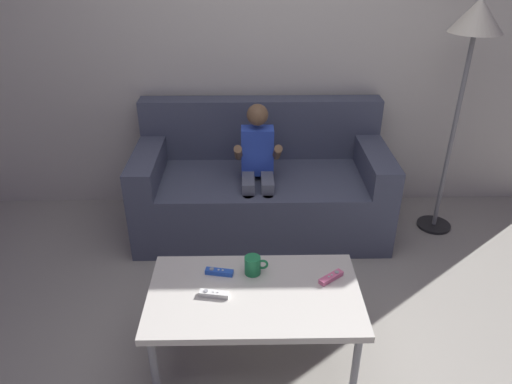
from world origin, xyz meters
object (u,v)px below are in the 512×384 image
Objects in this scene: person_seated_on_couch at (258,167)px; game_remote_pink_far_corner at (331,277)px; floor_lamp at (474,35)px; coffee_table at (254,298)px; game_remote_white_near_edge at (214,294)px; coffee_mug at (253,265)px; couch at (261,187)px; game_remote_blue_center at (219,272)px.

person_seated_on_couch is 7.18× the size of game_remote_pink_far_corner.
floor_lamp is (0.97, 1.12, 0.93)m from game_remote_pink_far_corner.
floor_lamp is at bearing 49.20° from game_remote_pink_far_corner.
person_seated_on_couch is at bearing -174.90° from floor_lamp.
game_remote_white_near_edge reaches higher than coffee_table.
coffee_mug reaches higher than game_remote_white_near_edge.
couch is 1.66m from floor_lamp.
person_seated_on_couch reaches higher than game_remote_blue_center.
game_remote_pink_far_corner is at bearing -71.29° from person_seated_on_couch.
coffee_table is 0.39m from game_remote_pink_far_corner.
floor_lamp is (1.31, 0.12, 0.82)m from person_seated_on_couch.
coffee_table is 0.64× the size of floor_lamp.
game_remote_white_near_edge is 1.00× the size of game_remote_blue_center.
coffee_mug is (0.19, 0.17, 0.04)m from game_remote_white_near_edge.
floor_lamp is (1.52, 1.07, 0.93)m from game_remote_blue_center.
person_seated_on_couch is 8.10× the size of coffee_mug.
couch reaches higher than game_remote_white_near_edge.
coffee_mug is (0.17, 0.01, 0.04)m from game_remote_blue_center.
game_remote_white_near_edge is at bearing -141.22° from floor_lamp.
floor_lamp is at bearing 38.78° from game_remote_white_near_edge.
couch is at bearing 86.99° from coffee_table.
floor_lamp is (1.28, -0.06, 1.06)m from couch.
game_remote_blue_center is 2.08m from floor_lamp.
coffee_table is at bearing -39.32° from game_remote_blue_center.
couch reaches higher than game_remote_blue_center.
game_remote_white_near_edge is 1.22× the size of coffee_mug.
game_remote_pink_far_corner is at bearing -5.29° from game_remote_blue_center.
coffee_table is 7.59× the size of game_remote_pink_far_corner.
game_remote_white_near_edge is (-0.26, -1.29, 0.13)m from couch.
floor_lamp reaches higher than game_remote_white_near_edge.
game_remote_white_near_edge is 1.08× the size of game_remote_pink_far_corner.
coffee_table is 7.02× the size of game_remote_white_near_edge.
person_seated_on_couch is 1.07m from game_remote_pink_far_corner.
person_seated_on_couch is 6.62× the size of game_remote_blue_center.
floor_lamp reaches higher than person_seated_on_couch.
person_seated_on_couch reaches higher than game_remote_white_near_edge.
coffee_table is (-0.04, -1.10, -0.16)m from person_seated_on_couch.
couch is at bearing 78.01° from game_remote_blue_center.
couch is 1.14m from coffee_mug.
game_remote_blue_center is (-0.17, 0.14, 0.05)m from coffee_table.
coffee_table is 0.17m from coffee_mug.
game_remote_white_near_edge and game_remote_blue_center have the same top height.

